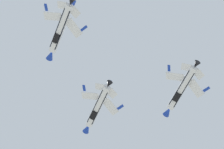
{
  "coord_description": "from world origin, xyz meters",
  "views": [
    {
      "loc": [
        -3.83,
        -1.58,
        1.61
      ],
      "look_at": [
        34.9,
        41.72,
        87.45
      ],
      "focal_mm": 73.96,
      "sensor_mm": 36.0,
      "label": 1
    }
  ],
  "objects": [
    {
      "name": "fighter_jet_left_wing",
      "position": [
        19.69,
        41.44,
        89.48
      ],
      "size": [
        9.73,
        15.45,
        4.89
      ],
      "rotation": [
        0.0,
        0.36,
        5.94
      ],
      "color": "white"
    },
    {
      "name": "fighter_jet_lead",
      "position": [
        37.95,
        50.22,
        86.17
      ],
      "size": [
        9.89,
        15.45,
        4.69
      ],
      "rotation": [
        0.0,
        0.3,
        5.94
      ],
      "color": "white"
    },
    {
      "name": "fighter_jet_right_wing",
      "position": [
        48.29,
        33.29,
        85.51
      ],
      "size": [
        9.67,
        15.45,
        4.97
      ],
      "rotation": [
        0.0,
        0.38,
        5.94
      ],
      "color": "white"
    }
  ]
}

